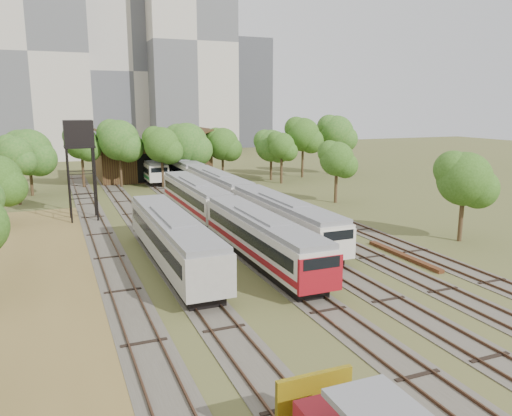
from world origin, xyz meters
name	(u,v)px	position (x,y,z in m)	size (l,w,h in m)	color
ground	(395,329)	(0.00, 0.00, 0.00)	(240.00, 240.00, 0.00)	#475123
dry_grass_patch	(10,324)	(-18.00, 8.00, 0.02)	(14.00, 60.00, 0.04)	brown
tracks	(223,223)	(-0.67, 25.00, 0.04)	(24.60, 80.00, 0.19)	#4C473D
railcar_red_set	(222,214)	(-2.00, 21.26, 1.81)	(2.78, 34.58, 3.43)	black
railcar_green_set	(218,187)	(2.00, 34.77, 1.83)	(2.80, 52.08, 3.45)	black
railcar_rear	(149,168)	(-2.00, 55.94, 1.76)	(2.70, 16.08, 3.34)	black
old_grey_coach	(173,239)	(-8.00, 14.18, 1.95)	(2.89, 18.00, 3.57)	black
water_tower	(79,136)	(-12.82, 31.73, 8.14)	(2.79, 2.79, 9.66)	black
rail_pile_far	(403,256)	(8.20, 9.63, 0.13)	(0.49, 7.92, 0.26)	#522C17
maintenance_shed	(152,159)	(-1.00, 57.98, 2.91)	(16.45, 11.55, 7.58)	#331E12
tree_band_far	(196,142)	(3.87, 50.18, 5.88)	(50.63, 9.68, 9.44)	#382616
tree_band_right	(359,161)	(15.08, 26.15, 5.19)	(4.97, 37.76, 7.40)	#382616
tower_left	(29,54)	(-18.00, 95.00, 21.00)	(22.00, 16.00, 42.00)	#B9B0A2
tower_centre	(127,74)	(2.00, 100.00, 18.00)	(20.00, 18.00, 36.00)	#B3ACA3
tower_right	(187,44)	(14.00, 92.00, 24.00)	(18.00, 16.00, 48.00)	#B9B0A2
tower_far_right	(243,94)	(34.00, 110.00, 14.00)	(12.00, 12.00, 28.00)	#3F4046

